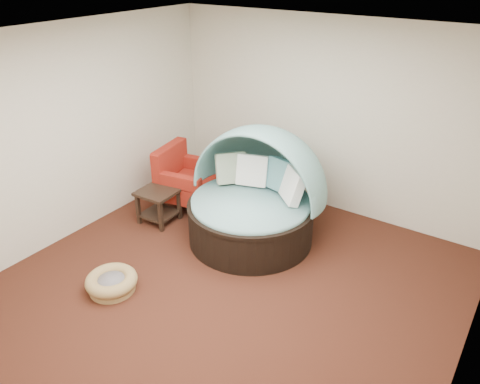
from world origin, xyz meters
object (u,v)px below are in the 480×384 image
Objects in this scene: side_table at (158,201)px; canopy_daybed at (255,190)px; pet_basket at (112,282)px; red_armchair at (186,179)px.

canopy_daybed is at bearing 17.77° from side_table.
pet_basket is 1.62m from side_table.
canopy_daybed is 1.97× the size of red_armchair.
pet_basket is 1.23× the size of side_table.
red_armchair is 1.76× the size of side_table.
side_table is (-0.62, 1.48, 0.21)m from pet_basket.
side_table is (-1.36, -0.44, -0.40)m from canopy_daybed.
canopy_daybed reaches higher than side_table.
canopy_daybed is 2.14m from pet_basket.
red_armchair reaches higher than side_table.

